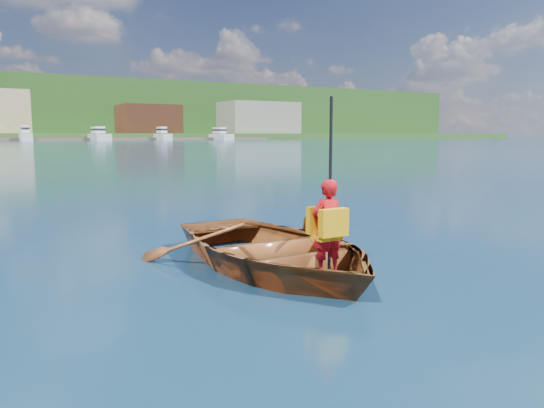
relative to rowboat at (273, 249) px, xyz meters
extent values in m
plane|color=#0D2042|center=(0.38, -0.65, -0.23)|extent=(600.00, 600.00, 0.00)
imported|color=maroon|center=(0.00, 0.00, 0.00)|extent=(2.74, 3.76, 0.76)
imported|color=#B10C12|center=(0.18, -0.90, 0.40)|extent=(0.39, 0.26, 1.06)
cube|color=#E3A00B|center=(0.18, -1.02, 0.47)|extent=(0.34, 0.11, 0.30)
cube|color=#E3A00B|center=(0.17, -0.78, 0.47)|extent=(0.34, 0.09, 0.30)
cube|color=#E3A00B|center=(0.18, -0.90, 0.29)|extent=(0.31, 0.23, 0.05)
cylinder|color=black|center=(0.32, -0.74, 0.84)|extent=(0.04, 0.04, 1.95)
cube|color=brown|center=(45.38, 164.35, 6.27)|extent=(18.00, 16.00, 9.00)
cube|color=gray|center=(85.38, 164.35, 7.27)|extent=(26.00, 16.00, 11.00)
cube|color=silver|center=(7.58, 142.35, 0.64)|extent=(2.63, 9.39, 2.17)
cube|color=silver|center=(7.58, 143.29, 2.84)|extent=(1.84, 4.22, 1.80)
cube|color=black|center=(7.58, 143.29, 2.94)|extent=(1.89, 4.41, 0.50)
cube|color=silver|center=(25.59, 142.35, 0.56)|extent=(3.79, 13.53, 1.98)
cube|color=silver|center=(25.59, 143.70, 2.65)|extent=(2.65, 6.09, 1.80)
cube|color=black|center=(25.59, 143.70, 2.75)|extent=(2.73, 6.36, 0.50)
cube|color=silver|center=(43.17, 142.35, 0.59)|extent=(2.61, 9.32, 2.05)
cube|color=silver|center=(43.17, 143.28, 2.71)|extent=(1.83, 4.19, 1.80)
cube|color=black|center=(43.17, 143.28, 2.81)|extent=(1.88, 4.38, 0.50)
cube|color=silver|center=(61.14, 142.35, 0.56)|extent=(3.31, 11.81, 1.99)
cube|color=silver|center=(61.14, 143.53, 2.66)|extent=(2.31, 5.31, 1.80)
cube|color=black|center=(61.14, 143.53, 2.76)|extent=(2.38, 5.55, 0.50)
cylinder|color=#382314|center=(150.45, 228.24, 10.80)|extent=(0.80, 0.80, 2.51)
sphere|color=#235617|center=(150.45, 228.24, 14.14)|extent=(4.68, 4.68, 4.68)
cylinder|color=#382314|center=(80.25, 254.91, 16.21)|extent=(0.80, 0.80, 2.67)
sphere|color=#235617|center=(80.25, 254.91, 19.77)|extent=(4.98, 4.98, 4.98)
cylinder|color=#382314|center=(115.31, 265.73, 18.76)|extent=(0.80, 0.80, 3.43)
sphere|color=#235617|center=(115.31, 265.73, 23.33)|extent=(6.39, 6.39, 6.39)
cylinder|color=#382314|center=(34.57, 206.60, 6.49)|extent=(0.80, 0.80, 2.55)
sphere|color=#235617|center=(34.57, 206.60, 9.90)|extent=(4.76, 4.76, 4.76)
cylinder|color=#382314|center=(144.71, 232.52, 12.43)|extent=(0.80, 0.80, 4.06)
sphere|color=#235617|center=(144.71, 232.52, 17.85)|extent=(7.58, 7.58, 7.58)
cylinder|color=#382314|center=(160.47, 207.48, 7.13)|extent=(0.80, 0.80, 3.48)
sphere|color=#235617|center=(160.47, 207.48, 11.77)|extent=(6.49, 6.49, 6.49)
cylinder|color=#382314|center=(146.53, 251.99, 15.83)|extent=(0.80, 0.80, 3.07)
sphere|color=#235617|center=(146.53, 251.99, 19.92)|extent=(5.73, 5.73, 5.73)
cylinder|color=#382314|center=(31.38, 246.21, 15.14)|extent=(0.80, 0.80, 4.00)
sphere|color=#235617|center=(31.38, 246.21, 20.46)|extent=(7.46, 7.46, 7.46)
cylinder|color=#382314|center=(59.57, 268.21, 18.87)|extent=(0.80, 0.80, 2.66)
sphere|color=#235617|center=(59.57, 268.21, 22.41)|extent=(4.96, 4.96, 4.96)
camera|label=1|loc=(-3.11, -5.59, 1.40)|focal=35.00mm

